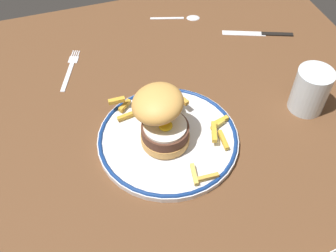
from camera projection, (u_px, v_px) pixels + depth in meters
ground_plane at (162, 154)px, 78.78cm from camera, size 110.80×108.00×4.00cm
dinner_plate at (168, 138)px, 77.80cm from camera, size 27.79×27.79×1.60cm
burger at (161, 118)px, 72.79cm from camera, size 11.41×12.01×11.75cm
fries_pile at (178, 124)px, 77.93cm from camera, size 22.31×24.04×2.78cm
water_glass at (310, 93)px, 81.42cm from camera, size 7.36×7.36×9.71cm
fork at (70, 69)px, 92.29cm from camera, size 6.66×13.87×0.36cm
knife at (263, 33)px, 101.02cm from camera, size 17.33×7.89×0.70cm
spoon at (188, 17)px, 105.55cm from camera, size 13.24×5.40×0.90cm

